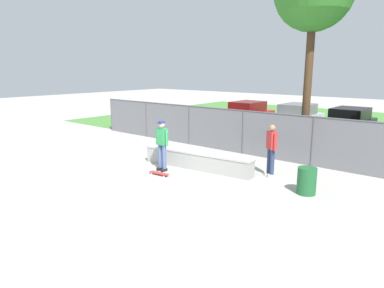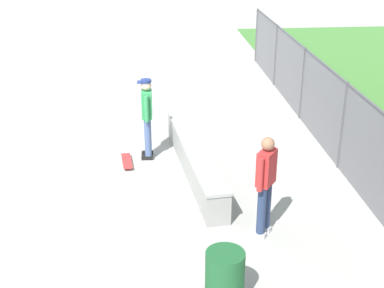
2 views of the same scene
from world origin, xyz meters
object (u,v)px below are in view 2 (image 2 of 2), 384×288
(bystander, at_px, (265,183))
(trash_bin, at_px, (225,277))
(skateboard, at_px, (127,161))
(skateboarder, at_px, (147,115))
(concrete_ledge, at_px, (194,158))

(bystander, distance_m, trash_bin, 1.98)
(skateboard, height_order, trash_bin, trash_bin)
(skateboarder, relative_size, bystander, 1.01)
(skateboarder, height_order, trash_bin, skateboarder)
(concrete_ledge, distance_m, skateboarder, 1.47)
(skateboarder, distance_m, bystander, 3.88)
(concrete_ledge, bearing_deg, skateboard, -110.22)
(skateboard, xyz_separation_m, bystander, (3.05, 2.41, 0.94))
(concrete_ledge, distance_m, skateboard, 1.57)
(concrete_ledge, height_order, trash_bin, trash_bin)
(concrete_ledge, distance_m, bystander, 2.78)
(bystander, xyz_separation_m, trash_bin, (1.66, -0.91, -0.60))
(concrete_ledge, bearing_deg, skateboarder, -131.23)
(skateboard, height_order, bystander, bystander)
(skateboarder, bearing_deg, trash_bin, 11.49)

